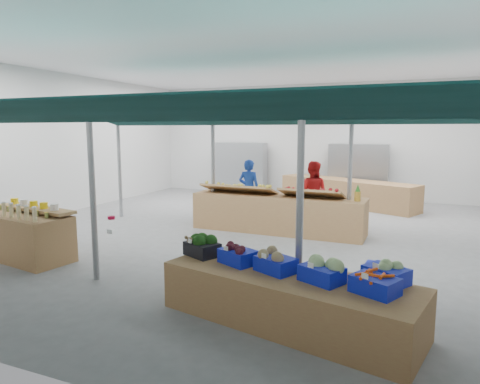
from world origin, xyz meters
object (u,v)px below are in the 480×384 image
(veg_counter, at_px, (288,299))
(fruit_counter, at_px, (278,214))
(crate_stack, at_px, (381,282))
(bottle_shelf, at_px, (27,235))
(vendor_left, at_px, (249,190))
(vendor_right, at_px, (312,193))

(veg_counter, distance_m, fruit_counter, 5.11)
(crate_stack, bearing_deg, bottle_shelf, -175.71)
(bottle_shelf, height_order, crate_stack, bottle_shelf)
(veg_counter, xyz_separation_m, crate_stack, (1.06, 1.26, -0.05))
(vendor_left, bearing_deg, fruit_counter, 138.24)
(fruit_counter, bearing_deg, vendor_left, 138.24)
(veg_counter, xyz_separation_m, fruit_counter, (-1.66, 4.83, 0.13))
(bottle_shelf, xyz_separation_m, vendor_left, (2.65, 5.16, 0.37))
(crate_stack, distance_m, vendor_left, 6.12)
(vendor_left, bearing_deg, veg_counter, 116.55)
(veg_counter, height_order, vendor_left, vendor_left)
(veg_counter, distance_m, crate_stack, 1.65)
(fruit_counter, relative_size, vendor_left, 2.50)
(bottle_shelf, relative_size, vendor_left, 1.24)
(fruit_counter, xyz_separation_m, vendor_left, (-1.20, 1.10, 0.39))
(veg_counter, bearing_deg, crate_stack, 62.73)
(bottle_shelf, height_order, fruit_counter, bottle_shelf)
(vendor_left, xyz_separation_m, vendor_right, (1.80, 0.00, 0.00))
(fruit_counter, xyz_separation_m, vendor_right, (0.60, 1.10, 0.39))
(bottle_shelf, distance_m, fruit_counter, 5.59)
(fruit_counter, bearing_deg, veg_counter, -70.22)
(bottle_shelf, distance_m, vendor_right, 6.82)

